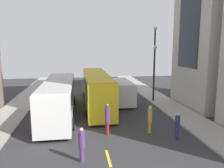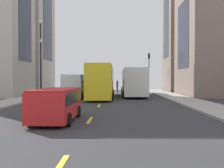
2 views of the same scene
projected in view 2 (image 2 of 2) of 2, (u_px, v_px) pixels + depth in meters
ground_plane at (104, 99)px, 26.98m from camera, size 43.15×43.15×0.00m
sidewalk_west at (180, 98)px, 26.84m from camera, size 2.98×44.00×0.15m
sidewalk_east at (28, 98)px, 27.12m from camera, size 2.98×44.00×0.15m
lane_stripe_0 at (109, 90)px, 47.97m from camera, size 0.16×2.00×0.01m
lane_stripe_1 at (108, 92)px, 40.97m from camera, size 0.16×2.00×0.01m
lane_stripe_2 at (106, 95)px, 33.98m from camera, size 0.16×2.00×0.01m
lane_stripe_3 at (104, 99)px, 26.98m from camera, size 0.16×2.00×0.01m
lane_stripe_4 at (99, 106)px, 19.98m from camera, size 0.16×2.00×0.01m
lane_stripe_5 at (90, 120)px, 12.98m from camera, size 0.16×2.00×0.01m
lane_stripe_6 at (59, 168)px, 5.98m from camera, size 0.16×2.00×0.01m
building_west_0 at (190, 16)px, 42.67m from camera, size 8.16×7.64×25.39m
building_west_1 at (209, 35)px, 31.79m from camera, size 6.61×9.54×15.30m
building_east_0 at (20, 22)px, 41.04m from camera, size 8.99×9.58×22.87m
city_bus_white at (133, 80)px, 32.09m from camera, size 2.80×12.60×3.35m
streetcar_yellow at (102, 79)px, 29.07m from camera, size 2.70×13.62×3.59m
delivery_van_white at (75, 84)px, 28.35m from camera, size 2.25×5.94×2.58m
car_red_0 at (57, 102)px, 12.74m from camera, size 1.94×4.68×1.63m
pedestrian_crossing_mid at (104, 85)px, 37.36m from camera, size 0.35×0.35×2.34m
pedestrian_waiting_curb at (74, 86)px, 39.06m from camera, size 0.34×0.34×1.92m
pedestrian_crossing_near at (83, 86)px, 37.63m from camera, size 0.33×0.33×2.12m
pedestrian_walking_far at (117, 86)px, 41.11m from camera, size 0.36×0.36×2.01m
traffic_light_near_corner at (149, 65)px, 43.61m from camera, size 0.32×0.44×6.40m
streetlamp_near at (41, 51)px, 28.17m from camera, size 0.44×0.44×8.56m
streetlamp_far at (41, 61)px, 28.27m from camera, size 0.44×0.44×6.45m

